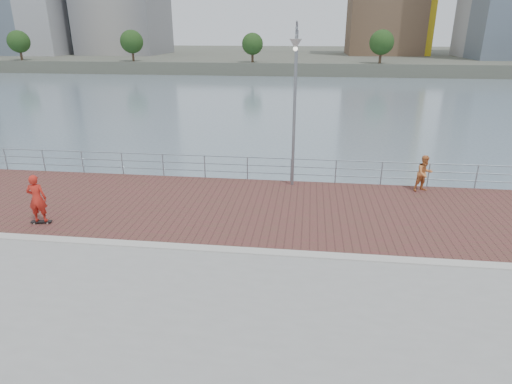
# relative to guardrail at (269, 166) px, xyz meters

# --- Properties ---
(water) EXTENTS (400.00, 400.00, 0.00)m
(water) POSITION_rel_guardrail_xyz_m (-0.00, -7.00, -2.69)
(water) COLOR slate
(water) RESTS_ON ground
(brick_lane) EXTENTS (40.00, 6.80, 0.02)m
(brick_lane) POSITION_rel_guardrail_xyz_m (-0.00, -3.40, -0.68)
(brick_lane) COLOR brown
(brick_lane) RESTS_ON seawall
(curb) EXTENTS (40.00, 0.40, 0.06)m
(curb) POSITION_rel_guardrail_xyz_m (-0.00, -7.00, -0.66)
(curb) COLOR #B7B5AD
(curb) RESTS_ON seawall
(far_shore) EXTENTS (320.00, 95.00, 2.50)m
(far_shore) POSITION_rel_guardrail_xyz_m (-0.00, 115.50, -1.44)
(far_shore) COLOR #4C5142
(far_shore) RESTS_ON ground
(guardrail) EXTENTS (39.06, 0.06, 1.13)m
(guardrail) POSITION_rel_guardrail_xyz_m (0.00, 0.00, 0.00)
(guardrail) COLOR #8C9EA8
(guardrail) RESTS_ON brick_lane
(street_lamp) EXTENTS (0.49, 1.42, 6.68)m
(street_lamp) POSITION_rel_guardrail_xyz_m (1.11, -0.99, 4.06)
(street_lamp) COLOR slate
(street_lamp) RESTS_ON brick_lane
(skateboard) EXTENTS (0.75, 0.31, 0.08)m
(skateboard) POSITION_rel_guardrail_xyz_m (-7.83, -5.83, -0.61)
(skateboard) COLOR black
(skateboard) RESTS_ON brick_lane
(skateboarder) EXTENTS (0.72, 0.54, 1.79)m
(skateboarder) POSITION_rel_guardrail_xyz_m (-7.83, -5.83, 0.31)
(skateboarder) COLOR red
(skateboarder) RESTS_ON skateboard
(bystander) EXTENTS (0.96, 0.86, 1.61)m
(bystander) POSITION_rel_guardrail_xyz_m (6.83, -0.60, 0.13)
(bystander) COLOR #D97E40
(bystander) RESTS_ON brick_lane
(shoreline_trees) EXTENTS (109.46, 4.67, 6.22)m
(shoreline_trees) POSITION_rel_guardrail_xyz_m (-10.19, 70.00, 3.55)
(shoreline_trees) COLOR #473323
(shoreline_trees) RESTS_ON far_shore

